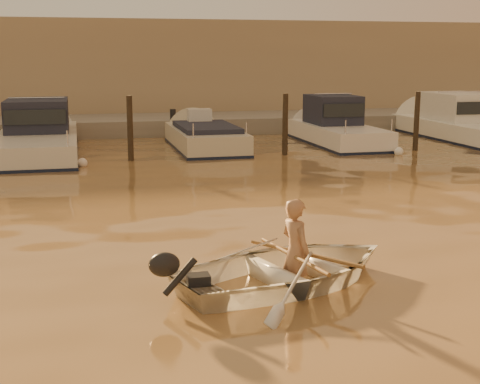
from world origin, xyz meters
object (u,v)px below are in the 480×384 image
object	(u,v)px
person	(296,252)
moored_boat_5	(469,123)
moored_boat_2	(37,135)
moored_boat_3	(205,142)
waterfront_building	(112,72)
dinghy	(290,269)
moored_boat_4	(338,127)

from	to	relation	value
person	moored_boat_5	xyz separation A→B (m)	(11.74, 14.24, 0.15)
moored_boat_5	moored_boat_2	bearing A→B (deg)	180.00
moored_boat_3	waterfront_building	distance (m)	11.50
moored_boat_3	dinghy	bearing A→B (deg)	-95.91
waterfront_building	dinghy	bearing A→B (deg)	-87.55
moored_boat_3	moored_boat_5	distance (m)	10.37
dinghy	moored_boat_2	size ratio (longest dim) A/B	0.41
moored_boat_2	moored_boat_3	bearing A→B (deg)	0.00
dinghy	moored_boat_3	distance (m)	14.35
person	moored_boat_3	xyz separation A→B (m)	(1.38, 14.24, -0.25)
moored_boat_2	moored_boat_4	xyz separation A→B (m)	(10.60, 0.00, 0.00)
moored_boat_2	moored_boat_5	size ratio (longest dim) A/B	0.97
person	moored_boat_3	distance (m)	14.31
moored_boat_5	dinghy	bearing A→B (deg)	-129.68
moored_boat_5	person	bearing A→B (deg)	-129.51
person	moored_boat_2	distance (m)	14.86
moored_boat_2	moored_boat_3	xyz separation A→B (m)	(5.63, 0.00, -0.40)
dinghy	moored_boat_5	distance (m)	18.55
moored_boat_3	waterfront_building	bearing A→B (deg)	103.09
dinghy	moored_boat_4	bearing A→B (deg)	-42.45
moored_boat_4	moored_boat_5	xyz separation A→B (m)	(5.39, 0.00, 0.00)
waterfront_building	moored_boat_4	bearing A→B (deg)	-55.63
moored_boat_5	moored_boat_3	bearing A→B (deg)	180.00
dinghy	waterfront_building	distance (m)	25.39
person	moored_boat_3	bearing A→B (deg)	-23.69
moored_boat_3	waterfront_building	world-z (taller)	waterfront_building
moored_boat_4	waterfront_building	world-z (taller)	waterfront_building
person	moored_boat_2	size ratio (longest dim) A/B	0.18
moored_boat_2	moored_boat_5	world-z (taller)	same
moored_boat_4	moored_boat_5	bearing A→B (deg)	0.00
moored_boat_3	moored_boat_4	distance (m)	4.98
moored_boat_2	moored_boat_5	distance (m)	15.99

